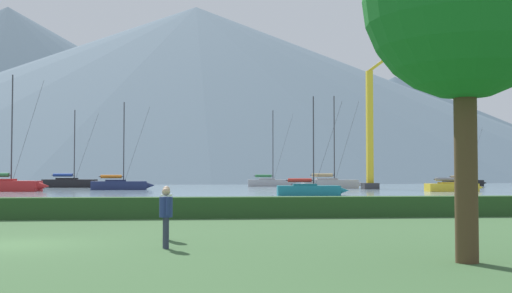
{
  "coord_description": "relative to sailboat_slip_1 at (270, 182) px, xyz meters",
  "views": [
    {
      "loc": [
        4.98,
        -19.6,
        2.03
      ],
      "look_at": [
        14.47,
        67.81,
        5.65
      ],
      "focal_mm": 46.56,
      "sensor_mm": 36.0,
      "label": 1
    }
  ],
  "objects": [
    {
      "name": "sailboat_slip_3",
      "position": [
        32.43,
        -0.25,
        -0.07
      ],
      "size": [
        7.33,
        2.29,
        10.3
      ],
      "rotation": [
        0.0,
        0.0,
        -0.02
      ],
      "color": "black",
      "rests_on": "harbor_water"
    },
    {
      "name": "person_seated_viewer",
      "position": [
        -14.29,
        -88.04,
        0.29
      ],
      "size": [
        0.36,
        0.56,
        1.65
      ],
      "rotation": [
        0.0,
        0.0,
        0.19
      ],
      "color": "#2D3347",
      "rests_on": "ground_plane"
    },
    {
      "name": "sailboat_slip_9",
      "position": [
        6.45,
        -15.75,
        0.06
      ],
      "size": [
        8.78,
        2.68,
        12.9
      ],
      "rotation": [
        0.0,
        0.0,
        -0.01
      ],
      "color": "#9E9EA3",
      "rests_on": "harbor_water"
    },
    {
      "name": "sailboat_slip_2",
      "position": [
        16.68,
        -33.29,
        -0.11
      ],
      "size": [
        6.69,
        1.99,
        10.33
      ],
      "rotation": [
        0.0,
        0.0,
        0.0
      ],
      "color": "gold",
      "rests_on": "harbor_water"
    },
    {
      "name": "sailboat_slip_6",
      "position": [
        -21.93,
        -20.65,
        -0.01
      ],
      "size": [
        8.08,
        2.99,
        11.18
      ],
      "rotation": [
        0.0,
        0.0,
        0.09
      ],
      "color": "navy",
      "rests_on": "harbor_water"
    },
    {
      "name": "sailboat_slip_7",
      "position": [
        -34.12,
        -27.25,
        0.08
      ],
      "size": [
        9.18,
        3.73,
        13.48
      ],
      "rotation": [
        0.0,
        0.0,
        -0.14
      ],
      "color": "red",
      "rests_on": "harbor_water"
    },
    {
      "name": "harbor_water",
      "position": [
        -18.79,
        50.36,
        -0.69
      ],
      "size": [
        320.0,
        246.0,
        0.0
      ],
      "primitive_type": "cube",
      "color": "gray",
      "rests_on": "ground_plane"
    },
    {
      "name": "distant_hill_west_ridge",
      "position": [
        -8.66,
        197.79,
        38.8
      ],
      "size": [
        358.6,
        358.6,
        78.98
      ],
      "primitive_type": "cone",
      "color": "#4C6070",
      "rests_on": "ground_plane"
    },
    {
      "name": "ground_plane",
      "position": [
        -18.79,
        -86.64,
        -0.69
      ],
      "size": [
        1000.0,
        1000.0,
        0.0
      ],
      "primitive_type": "plane",
      "color": "#385B33"
    },
    {
      "name": "distant_hill_central_peak",
      "position": [
        101.72,
        247.09,
        27.11
      ],
      "size": [
        236.77,
        236.77,
        55.59
      ],
      "primitive_type": "cone",
      "color": "#425666",
      "rests_on": "ground_plane"
    },
    {
      "name": "person_standing_walker",
      "position": [
        -14.34,
        -85.67,
        0.29
      ],
      "size": [
        0.36,
        0.56,
        1.65
      ],
      "rotation": [
        0.0,
        0.0,
        -0.14
      ],
      "color": "#2D3347",
      "rests_on": "ground_plane"
    },
    {
      "name": "dock_crane",
      "position": [
        11.03,
        -20.28,
        6.57
      ],
      "size": [
        7.91,
        2.0,
        20.9
      ],
      "color": "#333338",
      "rests_on": "ground_plane"
    },
    {
      "name": "sailboat_slip_1",
      "position": [
        0.0,
        0.0,
        0.0
      ],
      "size": [
        8.13,
        2.97,
        12.31
      ],
      "rotation": [
        0.0,
        0.0,
        -0.09
      ],
      "color": "#9E9EA3",
      "rests_on": "harbor_water"
    },
    {
      "name": "distant_hill_far_shoulder",
      "position": [
        -24.02,
        225.78,
        34.69
      ],
      "size": [
        312.86,
        312.86,
        70.75
      ],
      "primitive_type": "cone",
      "color": "slate",
      "rests_on": "ground_plane"
    },
    {
      "name": "sailboat_slip_4",
      "position": [
        -2.12,
        -44.9,
        -0.12
      ],
      "size": [
        6.82,
        2.4,
        9.33
      ],
      "rotation": [
        0.0,
        0.0,
        -0.07
      ],
      "color": "#19707A",
      "rests_on": "harbor_water"
    },
    {
      "name": "hedge_line",
      "position": [
        -18.79,
        -75.64,
        -0.21
      ],
      "size": [
        80.0,
        1.2,
        0.96
      ],
      "primitive_type": "cube",
      "color": "#284C23",
      "rests_on": "ground_plane"
    },
    {
      "name": "sailboat_slip_11",
      "position": [
        -30.56,
        -5.3,
        0.05
      ],
      "size": [
        9.0,
        3.85,
        11.53
      ],
      "rotation": [
        0.0,
        0.0,
        -0.17
      ],
      "color": "black",
      "rests_on": "harbor_water"
    },
    {
      "name": "distant_hill_east_ridge",
      "position": [
        -100.59,
        228.83,
        41.53
      ],
      "size": [
        298.07,
        298.07,
        84.43
      ],
      "primitive_type": "cone",
      "color": "#425666",
      "rests_on": "ground_plane"
    }
  ]
}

